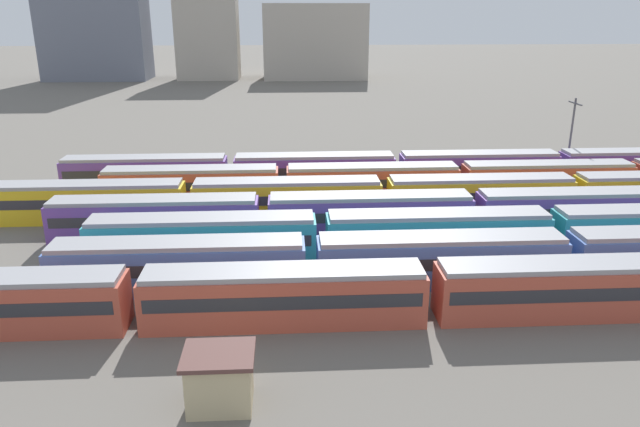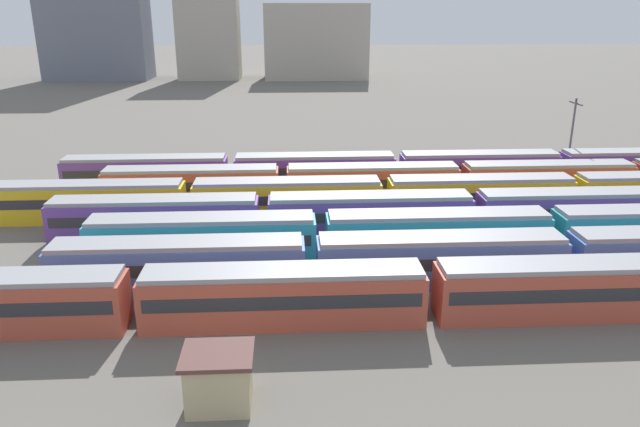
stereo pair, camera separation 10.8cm
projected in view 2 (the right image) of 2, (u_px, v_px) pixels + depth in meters
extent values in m
plane|color=#666059|center=(203.00, 237.00, 53.12)|extent=(600.00, 600.00, 0.00)
cube|color=#BC4C38|center=(284.00, 298.00, 38.21)|extent=(18.00, 3.00, 3.40)
cube|color=#2D2D33|center=(283.00, 293.00, 38.08)|extent=(17.20, 3.06, 0.90)
cube|color=#939399|center=(283.00, 271.00, 37.60)|extent=(17.60, 2.70, 0.35)
cube|color=#BC4C38|center=(572.00, 291.00, 39.20)|extent=(18.00, 3.00, 3.40)
cube|color=#2D2D33|center=(573.00, 285.00, 39.06)|extent=(17.20, 3.06, 0.90)
cube|color=#939399|center=(576.00, 265.00, 38.59)|extent=(17.60, 2.70, 0.35)
cube|color=#4C70BC|center=(179.00, 268.00, 42.73)|extent=(18.00, 3.00, 3.40)
cube|color=#2D2D33|center=(178.00, 262.00, 42.60)|extent=(17.20, 3.06, 0.90)
cube|color=#939399|center=(177.00, 243.00, 42.13)|extent=(17.60, 2.70, 0.35)
cube|color=#4C70BC|center=(440.00, 262.00, 43.72)|extent=(18.00, 3.00, 3.40)
cube|color=#2D2D33|center=(440.00, 257.00, 43.59)|extent=(17.20, 3.06, 0.90)
cube|color=#939399|center=(442.00, 238.00, 43.11)|extent=(17.60, 2.70, 0.35)
cube|color=teal|center=(203.00, 241.00, 47.70)|extent=(18.00, 3.00, 3.40)
cube|color=#2D2D33|center=(202.00, 236.00, 47.57)|extent=(17.20, 3.06, 0.90)
cube|color=#939399|center=(201.00, 219.00, 47.09)|extent=(17.60, 2.70, 0.35)
cube|color=teal|center=(437.00, 236.00, 48.68)|extent=(18.00, 3.00, 3.40)
cube|color=#2D2D33|center=(437.00, 231.00, 48.55)|extent=(17.20, 3.06, 0.90)
cube|color=#939399|center=(438.00, 214.00, 48.08)|extent=(17.60, 2.70, 0.35)
cube|color=#6B429E|center=(155.00, 220.00, 52.36)|extent=(18.00, 3.00, 3.40)
cube|color=#2D2D33|center=(155.00, 216.00, 52.23)|extent=(17.20, 3.06, 0.90)
cube|color=#939399|center=(153.00, 200.00, 51.76)|extent=(17.60, 2.70, 0.35)
cube|color=#6B429E|center=(370.00, 216.00, 53.35)|extent=(18.00, 3.00, 3.40)
cube|color=#2D2D33|center=(370.00, 212.00, 53.22)|extent=(17.20, 3.06, 0.90)
cube|color=#939399|center=(370.00, 196.00, 52.74)|extent=(17.60, 2.70, 0.35)
cube|color=#6B429E|center=(577.00, 212.00, 54.33)|extent=(18.00, 3.00, 3.40)
cube|color=#2D2D33|center=(577.00, 208.00, 54.20)|extent=(17.20, 3.06, 0.90)
cube|color=#939399|center=(579.00, 193.00, 53.73)|extent=(17.60, 2.70, 0.35)
cube|color=yellow|center=(89.00, 203.00, 56.89)|extent=(18.00, 3.00, 3.40)
cube|color=#2D2D33|center=(88.00, 199.00, 56.76)|extent=(17.20, 3.06, 0.90)
cube|color=#939399|center=(86.00, 184.00, 56.29)|extent=(17.60, 2.70, 0.35)
cube|color=yellow|center=(288.00, 200.00, 57.88)|extent=(18.00, 3.00, 3.40)
cube|color=#2D2D33|center=(287.00, 196.00, 57.75)|extent=(17.20, 3.06, 0.90)
cube|color=#939399|center=(287.00, 181.00, 57.27)|extent=(17.60, 2.70, 0.35)
cube|color=yellow|center=(480.00, 197.00, 58.86)|extent=(18.00, 3.00, 3.40)
cube|color=#2D2D33|center=(480.00, 193.00, 58.73)|extent=(17.20, 3.06, 0.90)
cube|color=#939399|center=(481.00, 178.00, 58.26)|extent=(17.60, 2.70, 0.35)
cube|color=#BC4C38|center=(192.00, 187.00, 62.27)|extent=(18.00, 3.00, 3.40)
cube|color=#2D2D33|center=(192.00, 183.00, 62.14)|extent=(17.20, 3.06, 0.90)
cube|color=#939399|center=(191.00, 169.00, 61.67)|extent=(17.60, 2.70, 0.35)
cube|color=#BC4C38|center=(372.00, 184.00, 63.26)|extent=(18.00, 3.00, 3.40)
cube|color=#2D2D33|center=(372.00, 180.00, 63.13)|extent=(17.20, 3.06, 0.90)
cube|color=#939399|center=(373.00, 167.00, 62.65)|extent=(17.60, 2.70, 0.35)
cube|color=#BC4C38|center=(547.00, 181.00, 64.25)|extent=(18.00, 3.00, 3.40)
cube|color=#2D2D33|center=(548.00, 177.00, 64.11)|extent=(17.20, 3.06, 0.90)
cube|color=#939399|center=(549.00, 164.00, 63.64)|extent=(17.60, 2.70, 0.35)
cube|color=#6B429E|center=(146.00, 174.00, 66.88)|extent=(18.00, 3.00, 3.40)
cube|color=#2D2D33|center=(146.00, 171.00, 66.75)|extent=(17.20, 3.06, 0.90)
cube|color=#939399|center=(145.00, 158.00, 66.28)|extent=(17.60, 2.70, 0.35)
cube|color=#6B429E|center=(315.00, 172.00, 67.87)|extent=(18.00, 3.00, 3.40)
cube|color=#2D2D33|center=(315.00, 168.00, 67.74)|extent=(17.20, 3.06, 0.90)
cube|color=#939399|center=(315.00, 156.00, 67.26)|extent=(17.60, 2.70, 0.35)
cube|color=#6B429E|center=(479.00, 170.00, 68.85)|extent=(18.00, 3.00, 3.40)
cube|color=#2D2D33|center=(479.00, 166.00, 68.72)|extent=(17.20, 3.06, 0.90)
cube|color=#939399|center=(480.00, 154.00, 68.25)|extent=(17.60, 2.70, 0.35)
cube|color=#6B429E|center=(638.00, 167.00, 69.84)|extent=(18.00, 3.00, 3.40)
cube|color=#2D2D33|center=(639.00, 164.00, 69.71)|extent=(17.20, 3.06, 0.90)
cylinder|color=#4C4C51|center=(571.00, 138.00, 71.09)|extent=(0.24, 0.24, 9.38)
cube|color=#47474C|center=(576.00, 103.00, 69.76)|extent=(0.16, 3.20, 0.16)
cube|color=#C6B284|center=(219.00, 381.00, 30.22)|extent=(3.20, 2.60, 2.80)
cube|color=brown|center=(217.00, 355.00, 29.73)|extent=(3.60, 3.00, 0.24)
cube|color=#B2A899|center=(208.00, 21.00, 169.11)|extent=(17.22, 12.28, 32.20)
cube|color=#B2A899|center=(316.00, 41.00, 172.56)|extent=(29.22, 16.59, 20.72)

